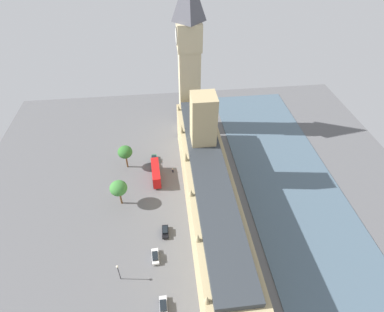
% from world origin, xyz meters
% --- Properties ---
extents(ground_plane, '(143.24, 143.24, 0.00)m').
position_xyz_m(ground_plane, '(0.00, 0.00, 0.00)').
color(ground_plane, '#565659').
extents(river_thames, '(30.63, 128.92, 0.25)m').
position_xyz_m(river_thames, '(-30.09, 0.00, 0.12)').
color(river_thames, '#475B6B').
rests_on(river_thames, ground).
extents(parliament_building, '(12.42, 73.24, 31.29)m').
position_xyz_m(parliament_building, '(-1.99, -1.26, 8.75)').
color(parliament_building, tan).
rests_on(parliament_building, ground).
extents(clock_tower, '(8.29, 8.29, 57.03)m').
position_xyz_m(clock_tower, '(-1.16, -42.79, 29.51)').
color(clock_tower, '#CCBA8E').
rests_on(clock_tower, ground).
extents(car_dark_green_leading, '(1.94, 4.42, 1.74)m').
position_xyz_m(car_dark_green_leading, '(13.46, -24.04, 0.89)').
color(car_dark_green_leading, '#19472D').
rests_on(car_dark_green_leading, ground).
extents(double_decker_bus_far_end, '(3.04, 10.61, 4.75)m').
position_xyz_m(double_decker_bus_far_end, '(12.85, -15.13, 2.63)').
color(double_decker_bus_far_end, red).
rests_on(double_decker_bus_far_end, ground).
extents(car_black_kerbside, '(1.87, 4.28, 1.74)m').
position_xyz_m(car_black_kerbside, '(10.95, 6.72, 0.88)').
color(car_black_kerbside, black).
rests_on(car_black_kerbside, ground).
extents(car_white_by_river_gate, '(2.04, 4.48, 1.74)m').
position_xyz_m(car_white_by_river_gate, '(13.86, 14.13, 0.89)').
color(car_white_by_river_gate, silver).
rests_on(car_white_by_river_gate, ground).
extents(car_silver_trailing, '(1.98, 4.38, 1.74)m').
position_xyz_m(car_silver_trailing, '(12.31, 26.78, 0.89)').
color(car_silver_trailing, '#B7B7BC').
rests_on(car_silver_trailing, ground).
extents(pedestrian_under_trees, '(0.63, 0.65, 1.55)m').
position_xyz_m(pedestrian_under_trees, '(7.21, -17.59, 0.70)').
color(pedestrian_under_trees, black).
rests_on(pedestrian_under_trees, ground).
extents(plane_tree_midblock, '(5.14, 5.14, 8.85)m').
position_xyz_m(plane_tree_midblock, '(23.67, -5.75, 6.61)').
color(plane_tree_midblock, brown).
rests_on(plane_tree_midblock, ground).
extents(plane_tree_near_tower, '(4.86, 4.86, 8.76)m').
position_xyz_m(plane_tree_near_tower, '(22.61, -22.02, 6.62)').
color(plane_tree_near_tower, brown).
rests_on(plane_tree_near_tower, ground).
extents(street_lamp_corner, '(0.56, 0.56, 6.09)m').
position_xyz_m(street_lamp_corner, '(22.47, 18.74, 4.27)').
color(street_lamp_corner, black).
rests_on(street_lamp_corner, ground).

